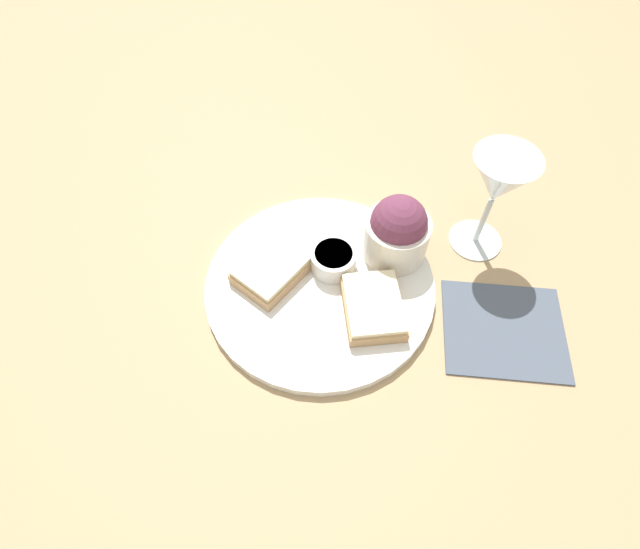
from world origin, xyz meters
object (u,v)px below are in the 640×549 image
object	(u,v)px
salad_bowl	(397,231)
napkin	(504,329)
sauce_ramekin	(336,260)
cheese_toast_near	(373,306)
cheese_toast_far	(273,268)
wine_glass	(498,184)

from	to	relation	value
salad_bowl	napkin	size ratio (longest dim) A/B	0.49
salad_bowl	sauce_ramekin	size ratio (longest dim) A/B	1.59
cheese_toast_near	salad_bowl	bearing A→B (deg)	-166.31
salad_bowl	cheese_toast_far	xyz separation A→B (m)	(0.12, -0.12, -0.03)
cheese_toast_near	cheese_toast_far	distance (m)	0.15
sauce_ramekin	napkin	distance (m)	0.24
cheese_toast_far	napkin	bearing A→B (deg)	108.56
sauce_ramekin	cheese_toast_far	world-z (taller)	sauce_ramekin
cheese_toast_near	wine_glass	bearing A→B (deg)	162.13
napkin	sauce_ramekin	bearing A→B (deg)	-79.12
salad_bowl	cheese_toast_near	bearing A→B (deg)	13.69
salad_bowl	napkin	bearing A→B (deg)	82.52
cheese_toast_far	wine_glass	world-z (taller)	wine_glass
sauce_ramekin	cheese_toast_near	xyz separation A→B (m)	(0.03, 0.08, -0.00)
sauce_ramekin	cheese_toast_far	xyz separation A→B (m)	(0.06, -0.07, -0.00)
sauce_ramekin	wine_glass	size ratio (longest dim) A/B	0.39
sauce_ramekin	wine_glass	world-z (taller)	wine_glass
salad_bowl	cheese_toast_near	world-z (taller)	salad_bowl
wine_glass	napkin	size ratio (longest dim) A/B	0.79
cheese_toast_near	cheese_toast_far	bearing A→B (deg)	-81.03
cheese_toast_near	napkin	size ratio (longest dim) A/B	0.60
sauce_ramekin	cheese_toast_near	size ratio (longest dim) A/B	0.51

